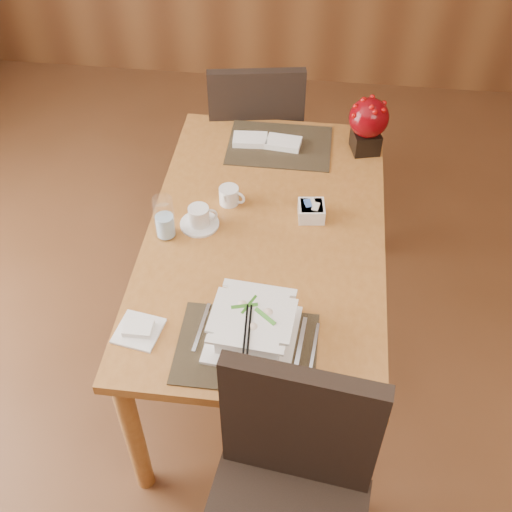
# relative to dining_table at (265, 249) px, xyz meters

# --- Properties ---
(ground) EXTENTS (6.00, 6.00, 0.00)m
(ground) POSITION_rel_dining_table_xyz_m (0.00, -0.60, -0.65)
(ground) COLOR brown
(ground) RESTS_ON ground
(dining_table) EXTENTS (0.90, 1.50, 0.75)m
(dining_table) POSITION_rel_dining_table_xyz_m (0.00, 0.00, 0.00)
(dining_table) COLOR #A5682E
(dining_table) RESTS_ON ground
(placemat_near) EXTENTS (0.45, 0.33, 0.01)m
(placemat_near) POSITION_rel_dining_table_xyz_m (0.00, -0.55, 0.10)
(placemat_near) COLOR black
(placemat_near) RESTS_ON dining_table
(placemat_far) EXTENTS (0.45, 0.33, 0.01)m
(placemat_far) POSITION_rel_dining_table_xyz_m (0.00, 0.55, 0.10)
(placemat_far) COLOR black
(placemat_far) RESTS_ON dining_table
(soup_setting) EXTENTS (0.31, 0.31, 0.12)m
(soup_setting) POSITION_rel_dining_table_xyz_m (0.01, -0.50, 0.15)
(soup_setting) COLOR white
(soup_setting) RESTS_ON dining_table
(coffee_cup) EXTENTS (0.15, 0.15, 0.09)m
(coffee_cup) POSITION_rel_dining_table_xyz_m (-0.26, 0.01, 0.13)
(coffee_cup) COLOR white
(coffee_cup) RESTS_ON dining_table
(water_glass) EXTENTS (0.10, 0.10, 0.18)m
(water_glass) POSITION_rel_dining_table_xyz_m (-0.37, -0.07, 0.18)
(water_glass) COLOR white
(water_glass) RESTS_ON dining_table
(creamer_jug) EXTENTS (0.13, 0.13, 0.07)m
(creamer_jug) POSITION_rel_dining_table_xyz_m (-0.16, 0.15, 0.13)
(creamer_jug) COLOR white
(creamer_jug) RESTS_ON dining_table
(sugar_caddy) EXTENTS (0.11, 0.11, 0.06)m
(sugar_caddy) POSITION_rel_dining_table_xyz_m (0.17, 0.10, 0.13)
(sugar_caddy) COLOR white
(sugar_caddy) RESTS_ON dining_table
(berry_decor) EXTENTS (0.17, 0.17, 0.25)m
(berry_decor) POSITION_rel_dining_table_xyz_m (0.37, 0.56, 0.24)
(berry_decor) COLOR black
(berry_decor) RESTS_ON dining_table
(napkins_far) EXTENTS (0.30, 0.12, 0.03)m
(napkins_far) POSITION_rel_dining_table_xyz_m (-0.05, 0.55, 0.12)
(napkins_far) COLOR white
(napkins_far) RESTS_ON dining_table
(bread_plate) EXTENTS (0.16, 0.16, 0.01)m
(bread_plate) POSITION_rel_dining_table_xyz_m (-0.36, -0.53, 0.10)
(bread_plate) COLOR white
(bread_plate) RESTS_ON dining_table
(near_chair) EXTENTS (0.54, 0.54, 1.04)m
(near_chair) POSITION_rel_dining_table_xyz_m (0.17, -0.94, -0.07)
(near_chair) COLOR black
(near_chair) RESTS_ON ground
(far_chair) EXTENTS (0.53, 0.53, 0.99)m
(far_chair) POSITION_rel_dining_table_xyz_m (-0.15, 0.88, -0.10)
(far_chair) COLOR black
(far_chair) RESTS_ON ground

